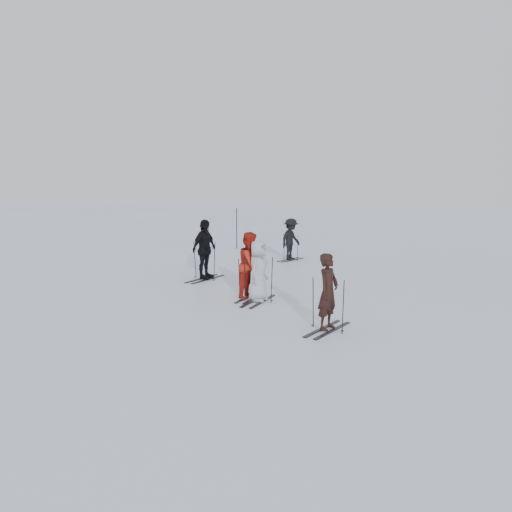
{
  "coord_description": "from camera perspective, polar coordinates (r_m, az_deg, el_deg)",
  "views": [
    {
      "loc": [
        4.62,
        -13.16,
        3.19
      ],
      "look_at": [
        0.0,
        1.0,
        1.0
      ],
      "focal_mm": 35.0,
      "sensor_mm": 36.0,
      "label": 1
    }
  ],
  "objects": [
    {
      "name": "ground",
      "position": [
        14.31,
        -1.25,
        -4.52
      ],
      "size": [
        120.0,
        120.0,
        0.0
      ],
      "primitive_type": "plane",
      "color": "silver",
      "rests_on": "ground"
    },
    {
      "name": "skier_near_dark",
      "position": [
        10.93,
        8.24,
        -4.19
      ],
      "size": [
        0.56,
        0.7,
        1.67
      ],
      "primitive_type": "imported",
      "rotation": [
        0.0,
        0.0,
        1.26
      ],
      "color": "black",
      "rests_on": "ground"
    },
    {
      "name": "skier_red",
      "position": [
        13.8,
        -0.61,
        -1.13
      ],
      "size": [
        0.77,
        0.94,
        1.83
      ],
      "primitive_type": "imported",
      "rotation": [
        0.0,
        0.0,
        1.48
      ],
      "color": "#B22014",
      "rests_on": "ground"
    },
    {
      "name": "skier_grey",
      "position": [
        13.43,
        0.27,
        -1.79
      ],
      "size": [
        0.59,
        0.85,
        1.65
      ],
      "primitive_type": "imported",
      "rotation": [
        0.0,
        0.0,
        1.49
      ],
      "color": "#ACB0B6",
      "rests_on": "ground"
    },
    {
      "name": "skier_uphill_left",
      "position": [
        16.59,
        -5.92,
        0.68
      ],
      "size": [
        0.73,
        1.23,
        1.97
      ],
      "primitive_type": "imported",
      "rotation": [
        0.0,
        0.0,
        1.35
      ],
      "color": "black",
      "rests_on": "ground"
    },
    {
      "name": "skier_uphill_far",
      "position": [
        20.73,
        4.0,
        1.87
      ],
      "size": [
        1.0,
        1.26,
        1.7
      ],
      "primitive_type": "imported",
      "rotation": [
        0.0,
        0.0,
        1.19
      ],
      "color": "black",
      "rests_on": "ground"
    },
    {
      "name": "skis_near_dark",
      "position": [
        10.98,
        8.22,
        -5.41
      ],
      "size": [
        1.81,
        1.31,
        1.19
      ],
      "primitive_type": null,
      "rotation": [
        0.0,
        0.0,
        1.26
      ],
      "color": "black",
      "rests_on": "ground"
    },
    {
      "name": "skis_red",
      "position": [
        13.87,
        -0.61,
        -2.53
      ],
      "size": [
        1.63,
        0.96,
        1.14
      ],
      "primitive_type": null,
      "rotation": [
        0.0,
        0.0,
        1.48
      ],
      "color": "black",
      "rests_on": "ground"
    },
    {
      "name": "skis_grey",
      "position": [
        13.47,
        0.26,
        -2.57
      ],
      "size": [
        1.81,
        1.06,
        1.27
      ],
      "primitive_type": null,
      "rotation": [
        0.0,
        0.0,
        1.49
      ],
      "color": "black",
      "rests_on": "ground"
    },
    {
      "name": "skis_uphill_left",
      "position": [
        16.63,
        -5.9,
        -0.44
      ],
      "size": [
        1.96,
        1.33,
        1.31
      ],
      "primitive_type": null,
      "rotation": [
        0.0,
        0.0,
        1.35
      ],
      "color": "black",
      "rests_on": "ground"
    },
    {
      "name": "skis_uphill_far",
      "position": [
        20.76,
        3.99,
        1.09
      ],
      "size": [
        1.75,
        1.34,
        1.13
      ],
      "primitive_type": null,
      "rotation": [
        0.0,
        0.0,
        1.19
      ],
      "color": "black",
      "rests_on": "ground"
    },
    {
      "name": "piste_marker",
      "position": [
        24.38,
        -2.22,
        3.16
      ],
      "size": [
        0.05,
        0.05,
        1.96
      ],
      "primitive_type": "cylinder",
      "rotation": [
        0.0,
        0.0,
        -0.22
      ],
      "color": "black",
      "rests_on": "ground"
    }
  ]
}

